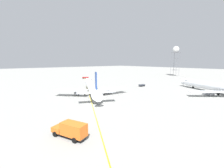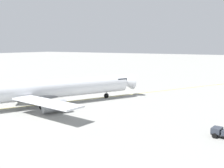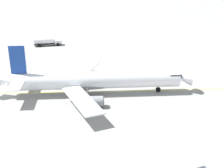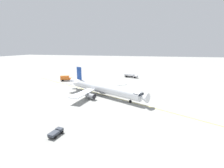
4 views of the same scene
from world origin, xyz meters
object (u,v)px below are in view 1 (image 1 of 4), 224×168
(baggage_truck_truck, at_px, (142,85))
(ops_pickup_truck, at_px, (85,78))
(airliner_main, at_px, (92,87))
(catering_truck_truck, at_px, (71,130))
(airliner_secondary, at_px, (221,88))
(radar_tower, at_px, (176,51))

(baggage_truck_truck, xyz_separation_m, ops_pickup_truck, (-4.93, 56.67, 0.10))
(ops_pickup_truck, bearing_deg, baggage_truck_truck, 119.99)
(airliner_main, relative_size, catering_truck_truck, 5.09)
(airliner_main, distance_m, airliner_secondary, 57.59)
(baggage_truck_truck, bearing_deg, airliner_main, 5.91)
(airliner_secondary, height_order, baggage_truck_truck, airliner_secondary)
(airliner_main, relative_size, ops_pickup_truck, 7.06)
(baggage_truck_truck, height_order, ops_pickup_truck, ops_pickup_truck)
(airliner_main, height_order, radar_tower, radar_tower)
(catering_truck_truck, xyz_separation_m, ops_pickup_truck, (52.74, 87.01, -0.85))
(airliner_secondary, height_order, catering_truck_truck, airliner_secondary)
(airliner_secondary, bearing_deg, airliner_main, 72.91)
(catering_truck_truck, distance_m, radar_tower, 146.86)
(airliner_main, bearing_deg, radar_tower, -52.94)
(airliner_secondary, bearing_deg, ops_pickup_truck, 32.14)
(airliner_main, xyz_separation_m, catering_truck_truck, (-24.03, -31.03, -1.35))
(baggage_truck_truck, xyz_separation_m, radar_tower, (77.66, 21.94, 23.79))
(airliner_main, relative_size, baggage_truck_truck, 10.01)
(baggage_truck_truck, bearing_deg, radar_tower, -157.13)
(baggage_truck_truck, distance_m, radar_tower, 84.13)
(ops_pickup_truck, bearing_deg, airliner_main, 87.86)
(catering_truck_truck, xyz_separation_m, radar_tower, (135.33, 52.27, 22.84))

